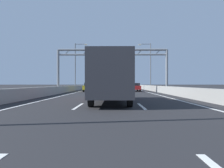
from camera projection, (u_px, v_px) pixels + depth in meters
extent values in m
plane|color=#262628|center=(113.00, 86.00, 98.55)|extent=(260.00, 260.00, 0.00)
cube|color=white|center=(78.00, 106.00, 11.08)|extent=(0.16, 3.00, 0.01)
cube|color=white|center=(94.00, 96.00, 20.08)|extent=(0.16, 3.00, 0.01)
cube|color=white|center=(100.00, 92.00, 29.07)|extent=(0.16, 3.00, 0.01)
cube|color=white|center=(104.00, 90.00, 38.07)|extent=(0.16, 3.00, 0.01)
cube|color=white|center=(106.00, 89.00, 47.07)|extent=(0.16, 3.00, 0.01)
cube|color=white|center=(107.00, 88.00, 56.07)|extent=(0.16, 3.00, 0.01)
cube|color=white|center=(108.00, 87.00, 65.07)|extent=(0.16, 3.00, 0.01)
cube|color=white|center=(109.00, 87.00, 74.07)|extent=(0.16, 3.00, 0.01)
cube|color=white|center=(109.00, 86.00, 83.07)|extent=(0.16, 3.00, 0.01)
cube|color=white|center=(110.00, 86.00, 92.07)|extent=(0.16, 3.00, 0.01)
cube|color=white|center=(110.00, 86.00, 101.07)|extent=(0.16, 3.00, 0.01)
cube|color=white|center=(110.00, 86.00, 110.07)|extent=(0.16, 3.00, 0.01)
cube|color=white|center=(111.00, 86.00, 119.07)|extent=(0.16, 3.00, 0.01)
cube|color=white|center=(111.00, 85.00, 128.07)|extent=(0.16, 3.00, 0.01)
cube|color=white|center=(111.00, 85.00, 137.07)|extent=(0.16, 3.00, 0.01)
cube|color=white|center=(111.00, 85.00, 146.07)|extent=(0.16, 3.00, 0.01)
cube|color=white|center=(111.00, 85.00, 155.07)|extent=(0.16, 3.00, 0.01)
cube|color=white|center=(142.00, 106.00, 11.04)|extent=(0.16, 3.00, 0.01)
cube|color=white|center=(129.00, 96.00, 20.04)|extent=(0.16, 3.00, 0.01)
cube|color=white|center=(124.00, 92.00, 29.04)|extent=(0.16, 3.00, 0.01)
cube|color=white|center=(122.00, 90.00, 38.04)|extent=(0.16, 3.00, 0.01)
cube|color=white|center=(120.00, 89.00, 47.04)|extent=(0.16, 3.00, 0.01)
cube|color=white|center=(119.00, 88.00, 56.04)|extent=(0.16, 3.00, 0.01)
cube|color=white|center=(119.00, 87.00, 65.04)|extent=(0.16, 3.00, 0.01)
cube|color=white|center=(118.00, 87.00, 74.04)|extent=(0.16, 3.00, 0.01)
cube|color=white|center=(118.00, 86.00, 83.04)|extent=(0.16, 3.00, 0.01)
cube|color=white|center=(117.00, 86.00, 92.04)|extent=(0.16, 3.00, 0.01)
cube|color=white|center=(117.00, 86.00, 101.04)|extent=(0.16, 3.00, 0.01)
cube|color=white|center=(117.00, 86.00, 110.04)|extent=(0.16, 3.00, 0.01)
cube|color=white|center=(116.00, 86.00, 119.04)|extent=(0.16, 3.00, 0.01)
cube|color=white|center=(116.00, 85.00, 128.03)|extent=(0.16, 3.00, 0.01)
cube|color=white|center=(116.00, 85.00, 137.03)|extent=(0.16, 3.00, 0.01)
cube|color=white|center=(116.00, 85.00, 146.03)|extent=(0.16, 3.00, 0.01)
cube|color=white|center=(116.00, 85.00, 155.03)|extent=(0.16, 3.00, 0.01)
cube|color=white|center=(102.00, 86.00, 86.61)|extent=(0.16, 176.00, 0.01)
cube|color=white|center=(125.00, 86.00, 86.50)|extent=(0.16, 176.00, 0.01)
cube|color=#9E9E99|center=(101.00, 85.00, 108.62)|extent=(0.45, 220.00, 0.95)
cube|color=#9E9E99|center=(126.00, 85.00, 108.48)|extent=(0.45, 220.00, 0.95)
cylinder|color=gray|center=(58.00, 71.00, 28.29)|extent=(0.36, 0.36, 6.20)
cylinder|color=gray|center=(167.00, 71.00, 28.14)|extent=(0.36, 0.36, 6.20)
cylinder|color=gray|center=(112.00, 50.00, 28.21)|extent=(15.80, 0.32, 0.32)
cylinder|color=gray|center=(112.00, 55.00, 28.21)|extent=(15.80, 0.26, 0.26)
cylinder|color=gray|center=(67.00, 52.00, 28.27)|extent=(0.74, 0.10, 0.74)
cylinder|color=gray|center=(85.00, 52.00, 28.25)|extent=(0.74, 0.10, 0.74)
cylinder|color=gray|center=(103.00, 52.00, 28.22)|extent=(0.74, 0.10, 0.74)
cylinder|color=gray|center=(121.00, 52.00, 28.20)|extent=(0.74, 0.10, 0.74)
cylinder|color=gray|center=(140.00, 52.00, 28.17)|extent=(0.74, 0.10, 0.74)
cylinder|color=gray|center=(158.00, 52.00, 28.14)|extent=(0.74, 0.10, 0.74)
cube|color=#0F5B3D|center=(112.00, 61.00, 28.21)|extent=(3.40, 0.12, 1.60)
cylinder|color=slate|center=(75.00, 67.00, 39.75)|extent=(0.20, 0.20, 9.50)
cylinder|color=slate|center=(81.00, 44.00, 39.72)|extent=(2.20, 0.12, 0.12)
cube|color=#F2EAC6|center=(86.00, 45.00, 39.71)|extent=(0.56, 0.28, 0.20)
cylinder|color=slate|center=(151.00, 67.00, 39.60)|extent=(0.20, 0.20, 9.50)
cylinder|color=slate|center=(145.00, 44.00, 39.60)|extent=(2.20, 0.12, 0.12)
cube|color=#F2EAC6|center=(140.00, 45.00, 39.61)|extent=(0.56, 0.28, 0.20)
cylinder|color=slate|center=(93.00, 74.00, 74.12)|extent=(0.20, 0.20, 9.50)
cylinder|color=slate|center=(96.00, 62.00, 74.09)|extent=(2.20, 0.12, 0.12)
cube|color=#F2EAC6|center=(99.00, 63.00, 74.08)|extent=(0.56, 0.28, 0.20)
cylinder|color=slate|center=(133.00, 74.00, 73.97)|extent=(0.20, 0.20, 9.50)
cylinder|color=slate|center=(131.00, 62.00, 73.96)|extent=(2.20, 0.12, 0.12)
cube|color=#F2EAC6|center=(128.00, 63.00, 73.98)|extent=(0.56, 0.28, 0.20)
cube|color=red|center=(134.00, 87.00, 32.81)|extent=(1.75, 4.27, 0.61)
cube|color=black|center=(135.00, 84.00, 32.21)|extent=(1.54, 1.74, 0.44)
cylinder|color=black|center=(129.00, 89.00, 34.40)|extent=(0.22, 0.64, 0.64)
cylinder|color=black|center=(138.00, 89.00, 34.38)|extent=(0.22, 0.64, 0.64)
cylinder|color=black|center=(131.00, 90.00, 31.23)|extent=(0.22, 0.64, 0.64)
cylinder|color=black|center=(140.00, 90.00, 31.22)|extent=(0.22, 0.64, 0.64)
cube|color=#1E7A38|center=(113.00, 85.00, 65.42)|extent=(1.73, 4.66, 0.61)
cube|color=black|center=(113.00, 84.00, 65.28)|extent=(1.52, 2.06, 0.52)
cylinder|color=black|center=(111.00, 86.00, 67.20)|extent=(0.22, 0.64, 0.64)
cylinder|color=black|center=(115.00, 86.00, 67.19)|extent=(0.22, 0.64, 0.64)
cylinder|color=black|center=(110.00, 86.00, 63.65)|extent=(0.22, 0.64, 0.64)
cylinder|color=black|center=(115.00, 86.00, 63.63)|extent=(0.22, 0.64, 0.64)
cube|color=black|center=(114.00, 85.00, 94.28)|extent=(1.73, 4.38, 0.68)
cube|color=black|center=(114.00, 84.00, 93.95)|extent=(1.52, 2.03, 0.54)
cylinder|color=black|center=(112.00, 85.00, 95.93)|extent=(0.22, 0.64, 0.64)
cylinder|color=black|center=(115.00, 85.00, 95.91)|extent=(0.22, 0.64, 0.64)
cylinder|color=black|center=(112.00, 86.00, 92.65)|extent=(0.22, 0.64, 0.64)
cylinder|color=black|center=(115.00, 86.00, 92.63)|extent=(0.22, 0.64, 0.64)
cube|color=yellow|center=(90.00, 87.00, 31.63)|extent=(1.81, 4.67, 0.66)
cube|color=black|center=(90.00, 84.00, 31.62)|extent=(1.59, 2.21, 0.45)
cylinder|color=black|center=(87.00, 89.00, 33.42)|extent=(0.22, 0.64, 0.64)
cylinder|color=black|center=(96.00, 89.00, 33.41)|extent=(0.22, 0.64, 0.64)
cylinder|color=black|center=(84.00, 90.00, 29.85)|extent=(0.22, 0.64, 0.64)
cylinder|color=black|center=(94.00, 90.00, 29.84)|extent=(0.22, 0.64, 0.64)
cube|color=silver|center=(108.00, 84.00, 116.56)|extent=(1.81, 4.69, 0.71)
cube|color=black|center=(108.00, 83.00, 116.43)|extent=(1.60, 2.02, 0.53)
cylinder|color=black|center=(106.00, 85.00, 118.36)|extent=(0.22, 0.64, 0.64)
cylinder|color=black|center=(109.00, 85.00, 118.35)|extent=(0.22, 0.64, 0.64)
cylinder|color=black|center=(106.00, 85.00, 114.77)|extent=(0.22, 0.64, 0.64)
cylinder|color=black|center=(109.00, 85.00, 114.76)|extent=(0.22, 0.64, 0.64)
cube|color=#A8ADB2|center=(122.00, 85.00, 85.92)|extent=(1.85, 4.52, 0.70)
cube|color=black|center=(122.00, 83.00, 85.65)|extent=(1.63, 2.07, 0.53)
cylinder|color=black|center=(120.00, 86.00, 87.64)|extent=(0.22, 0.64, 0.64)
cylinder|color=black|center=(124.00, 86.00, 87.62)|extent=(0.22, 0.64, 0.64)
cylinder|color=black|center=(120.00, 86.00, 84.22)|extent=(0.22, 0.64, 0.64)
cylinder|color=black|center=(124.00, 86.00, 84.20)|extent=(0.22, 0.64, 0.64)
cube|color=#B21E19|center=(112.00, 81.00, 16.48)|extent=(2.43, 2.30, 2.09)
cube|color=#333338|center=(111.00, 76.00, 12.26)|extent=(2.43, 5.72, 2.63)
cylinder|color=black|center=(99.00, 93.00, 16.74)|extent=(0.28, 0.96, 0.96)
cylinder|color=black|center=(124.00, 93.00, 16.72)|extent=(0.28, 0.96, 0.96)
cylinder|color=black|center=(91.00, 98.00, 10.82)|extent=(0.28, 0.96, 0.96)
cylinder|color=black|center=(130.00, 98.00, 10.80)|extent=(0.28, 0.96, 0.96)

